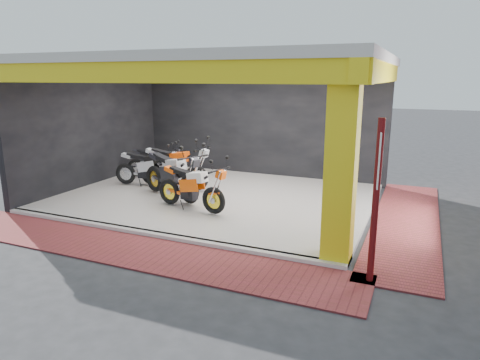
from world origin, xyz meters
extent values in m
plane|color=#2D2D30|center=(0.00, 0.00, 0.00)|extent=(80.00, 80.00, 0.00)
cube|color=white|center=(0.00, 2.00, 0.05)|extent=(8.00, 6.00, 0.10)
cube|color=beige|center=(0.00, 2.00, 3.60)|extent=(8.40, 6.40, 0.20)
cube|color=black|center=(0.00, 5.10, 1.75)|extent=(8.20, 0.20, 3.50)
cube|color=black|center=(-4.10, 2.00, 1.75)|extent=(0.20, 6.20, 3.50)
cube|color=yellow|center=(3.75, -0.75, 1.75)|extent=(0.50, 0.50, 3.50)
cube|color=yellow|center=(0.00, -1.00, 3.30)|extent=(8.40, 0.30, 0.40)
cube|color=yellow|center=(4.00, 2.00, 3.30)|extent=(0.30, 6.40, 0.40)
cube|color=white|center=(0.00, -1.02, 0.05)|extent=(8.00, 0.20, 0.10)
cube|color=maroon|center=(0.00, -1.80, 0.01)|extent=(9.00, 1.40, 0.03)
cube|color=maroon|center=(4.80, 2.00, 0.01)|extent=(1.40, 7.00, 0.03)
cylinder|color=#570D0E|center=(4.40, -1.33, 1.32)|extent=(0.11, 0.11, 2.63)
cube|color=white|center=(4.40, -1.33, 2.00)|extent=(0.07, 0.37, 0.84)
camera|label=1|loc=(4.97, -7.95, 3.21)|focal=32.00mm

